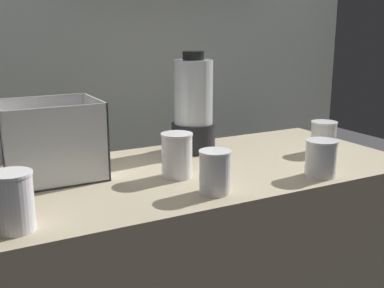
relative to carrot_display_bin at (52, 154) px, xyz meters
The scene contains 8 objects.
back_wall_unit 0.82m from the carrot_display_bin, 57.72° to the left, with size 2.60×0.24×2.50m.
carrot_display_bin is the anchor object (origin of this frame).
blender_pitcher 0.52m from the carrot_display_bin, ahead, with size 0.15×0.15×0.35m.
juice_cup_orange_far_left 0.38m from the carrot_display_bin, 114.96° to the right, with size 0.09×0.09×0.13m.
juice_cup_carrot_left 0.37m from the carrot_display_bin, 27.63° to the right, with size 0.09×0.09×0.13m.
juice_cup_orange_middle 0.49m from the carrot_display_bin, 44.51° to the right, with size 0.09×0.09×0.12m.
juice_cup_orange_right 0.79m from the carrot_display_bin, 27.40° to the right, with size 0.09×0.09×0.11m.
juice_cup_pomegranate_far_right 0.92m from the carrot_display_bin, ahead, with size 0.09×0.09×0.11m.
Camera 1 is at (-0.68, -1.27, 1.34)m, focal length 45.05 mm.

